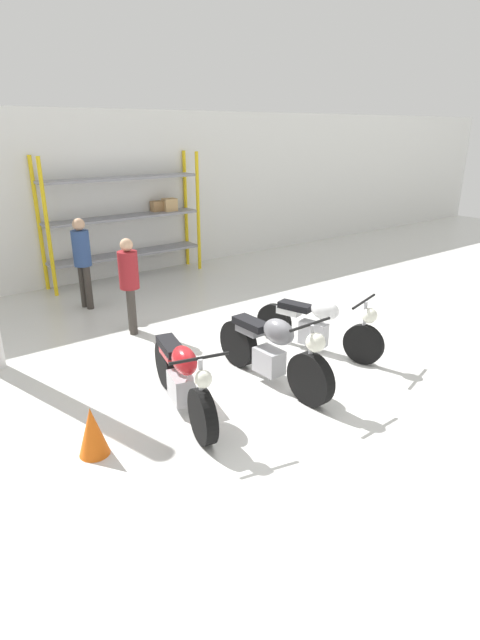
% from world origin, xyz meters
% --- Properties ---
extents(ground_plane, '(30.00, 30.00, 0.00)m').
position_xyz_m(ground_plane, '(0.00, 0.00, 0.00)').
color(ground_plane, silver).
extents(back_wall, '(30.00, 0.08, 3.60)m').
position_xyz_m(back_wall, '(0.00, 5.90, 1.80)').
color(back_wall, white).
rests_on(back_wall, ground_plane).
extents(shelving_rack, '(3.57, 0.63, 2.72)m').
position_xyz_m(shelving_rack, '(0.78, 5.55, 1.38)').
color(shelving_rack, yellow).
rests_on(shelving_rack, ground_plane).
extents(motorcycle_red, '(0.77, 2.01, 0.99)m').
position_xyz_m(motorcycle_red, '(-1.29, -0.17, 0.44)').
color(motorcycle_red, black).
rests_on(motorcycle_red, ground_plane).
extents(motorcycle_grey, '(0.66, 2.09, 1.06)m').
position_xyz_m(motorcycle_grey, '(0.01, -0.30, 0.48)').
color(motorcycle_grey, black).
rests_on(motorcycle_grey, ground_plane).
extents(motorcycle_white, '(0.92, 2.05, 0.96)m').
position_xyz_m(motorcycle_white, '(1.25, 0.08, 0.44)').
color(motorcycle_white, black).
rests_on(motorcycle_white, ground_plane).
extents(person_browsing, '(0.37, 0.37, 1.70)m').
position_xyz_m(person_browsing, '(-0.81, 4.15, 1.00)').
color(person_browsing, '#38332D').
rests_on(person_browsing, ground_plane).
extents(person_near_rack, '(0.41, 0.41, 1.59)m').
position_xyz_m(person_near_rack, '(-0.66, 2.50, 0.93)').
color(person_near_rack, '#38332D').
rests_on(person_near_rack, ground_plane).
extents(traffic_cone, '(0.32, 0.32, 0.55)m').
position_xyz_m(traffic_cone, '(-2.49, -0.35, 0.28)').
color(traffic_cone, orange).
rests_on(traffic_cone, ground_plane).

